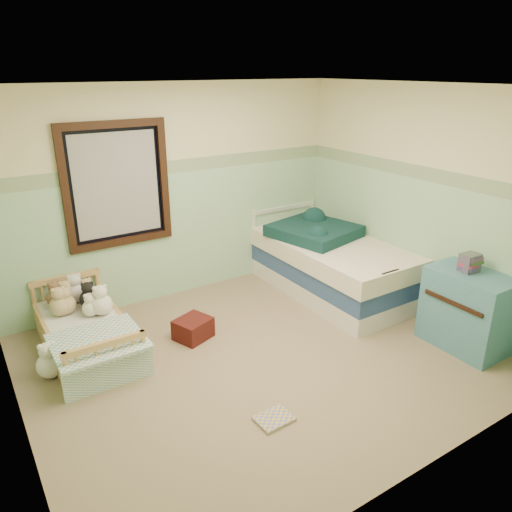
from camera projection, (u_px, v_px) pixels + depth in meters
floor at (260, 358)px, 4.77m from camera, size 4.20×3.60×0.02m
ceiling at (261, 85)px, 3.85m from camera, size 4.20×3.60×0.02m
wall_back at (177, 194)px, 5.72m from camera, size 4.20×0.04×2.50m
wall_front at (427, 319)px, 2.90m from camera, size 4.20×0.04×2.50m
wall_right at (420, 202)px, 5.37m from camera, size 0.04×3.60×2.50m
wainscot_mint at (180, 235)px, 5.89m from camera, size 4.20×0.01×1.50m
border_strip at (175, 167)px, 5.59m from camera, size 4.20×0.01×0.15m
window_frame at (117, 185)px, 5.27m from camera, size 1.16×0.06×1.36m
window_blinds at (117, 185)px, 5.27m from camera, size 0.92×0.01×1.12m
toddler_bed_frame at (87, 341)px, 4.86m from camera, size 0.73×1.47×0.19m
toddler_mattress at (85, 328)px, 4.81m from camera, size 0.67×1.40×0.12m
patchwork_quilt at (98, 341)px, 4.42m from camera, size 0.80×0.73×0.03m
plush_bed_brown at (56, 298)px, 5.07m from camera, size 0.19×0.19×0.19m
plush_bed_white at (76, 292)px, 5.16m from camera, size 0.22×0.22×0.22m
plush_bed_tan at (66, 305)px, 4.92m from camera, size 0.20×0.20×0.20m
plush_bed_dark at (89, 299)px, 5.03m from camera, size 0.20×0.20×0.20m
plush_floor_cream at (50, 365)px, 4.43m from camera, size 0.24×0.24×0.24m
plush_floor_tan at (81, 370)px, 4.36m from camera, size 0.23×0.23×0.23m
twin_bed_frame at (330, 284)px, 6.11m from camera, size 1.04×2.07×0.22m
twin_boxspring at (331, 267)px, 6.03m from camera, size 1.04×2.07×0.22m
twin_mattress at (332, 251)px, 5.95m from camera, size 1.08×2.11×0.22m
teal_blanket at (314, 231)px, 6.10m from camera, size 1.07×1.10×0.14m
dresser at (467, 310)px, 4.83m from camera, size 0.50×0.79×0.79m
book_stack at (470, 263)px, 4.70m from camera, size 0.19×0.15×0.18m
red_pillow at (193, 329)px, 5.07m from camera, size 0.43×0.40×0.22m
floor_book at (274, 419)px, 3.91m from camera, size 0.30×0.23×0.03m
extra_plush_0 at (66, 297)px, 5.09m from camera, size 0.19×0.19×0.19m
extra_plush_1 at (91, 308)px, 4.88m from camera, size 0.17×0.17×0.17m
extra_plush_2 at (60, 306)px, 4.88m from camera, size 0.21×0.21×0.21m
extra_plush_3 at (88, 293)px, 5.21m from camera, size 0.17×0.17×0.17m
extra_plush_4 at (102, 305)px, 4.90m from camera, size 0.22×0.22×0.22m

